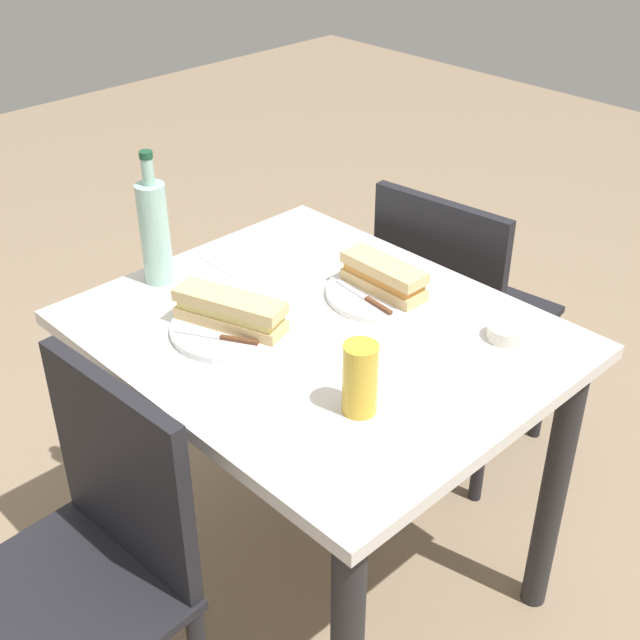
# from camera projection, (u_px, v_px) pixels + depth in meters

# --- Properties ---
(ground_plane) EXTENTS (8.00, 8.00, 0.00)m
(ground_plane) POSITION_uv_depth(u_px,v_px,m) (320.00, 577.00, 2.17)
(ground_plane) COLOR #8C755B
(dining_table) EXTENTS (0.95, 0.79, 0.76)m
(dining_table) POSITION_uv_depth(u_px,v_px,m) (320.00, 380.00, 1.84)
(dining_table) COLOR silver
(dining_table) RESTS_ON ground
(chair_far) EXTENTS (0.42, 0.42, 0.87)m
(chair_far) POSITION_uv_depth(u_px,v_px,m) (87.00, 567.00, 1.56)
(chair_far) COLOR black
(chair_far) RESTS_ON ground
(chair_near) EXTENTS (0.44, 0.44, 0.87)m
(chair_near) POSITION_uv_depth(u_px,v_px,m) (453.00, 314.00, 2.31)
(chair_near) COLOR black
(chair_near) RESTS_ON ground
(plate_near) EXTENTS (0.25, 0.25, 0.01)m
(plate_near) POSITION_uv_depth(u_px,v_px,m) (381.00, 292.00, 1.88)
(plate_near) COLOR white
(plate_near) RESTS_ON dining_table
(baguette_sandwich_near) EXTENTS (0.20, 0.07, 0.07)m
(baguette_sandwich_near) POSITION_uv_depth(u_px,v_px,m) (382.00, 275.00, 1.86)
(baguette_sandwich_near) COLOR #DBB77A
(baguette_sandwich_near) RESTS_ON plate_near
(knife_near) EXTENTS (0.18, 0.03, 0.01)m
(knife_near) POSITION_uv_depth(u_px,v_px,m) (367.00, 299.00, 1.83)
(knife_near) COLOR silver
(knife_near) RESTS_ON plate_near
(plate_far) EXTENTS (0.25, 0.25, 0.01)m
(plate_far) POSITION_uv_depth(u_px,v_px,m) (231.00, 327.00, 1.75)
(plate_far) COLOR white
(plate_far) RESTS_ON dining_table
(baguette_sandwich_far) EXTENTS (0.25, 0.14, 0.07)m
(baguette_sandwich_far) POSITION_uv_depth(u_px,v_px,m) (230.00, 310.00, 1.73)
(baguette_sandwich_far) COLOR #DBB77A
(baguette_sandwich_far) RESTS_ON plate_far
(knife_far) EXTENTS (0.16, 0.10, 0.01)m
(knife_far) POSITION_uv_depth(u_px,v_px,m) (221.00, 337.00, 1.70)
(knife_far) COLOR silver
(knife_far) RESTS_ON plate_far
(water_bottle) EXTENTS (0.07, 0.07, 0.31)m
(water_bottle) POSITION_uv_depth(u_px,v_px,m) (155.00, 231.00, 1.87)
(water_bottle) COLOR #99C6B7
(water_bottle) RESTS_ON dining_table
(beer_glass) EXTENTS (0.06, 0.06, 0.14)m
(beer_glass) POSITION_uv_depth(u_px,v_px,m) (360.00, 379.00, 1.50)
(beer_glass) COLOR gold
(beer_glass) RESTS_ON dining_table
(olive_bowl) EXTENTS (0.09, 0.09, 0.03)m
(olive_bowl) POSITION_uv_depth(u_px,v_px,m) (508.00, 332.00, 1.73)
(olive_bowl) COLOR silver
(olive_bowl) RESTS_ON dining_table
(paper_napkin) EXTENTS (0.15, 0.15, 0.00)m
(paper_napkin) POSITION_uv_depth(u_px,v_px,m) (240.00, 258.00, 2.03)
(paper_napkin) COLOR white
(paper_napkin) RESTS_ON dining_table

